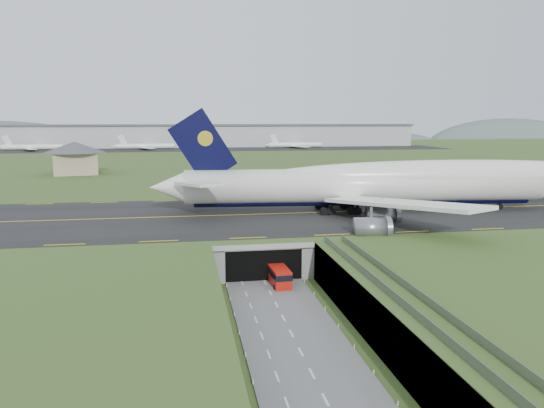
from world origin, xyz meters
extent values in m
plane|color=#3E5823|center=(0.00, 0.00, 0.00)|extent=(900.00, 900.00, 0.00)
cube|color=gray|center=(0.00, 0.00, 3.00)|extent=(800.00, 800.00, 6.00)
cube|color=slate|center=(0.00, -7.50, 0.10)|extent=(12.00, 75.00, 0.20)
cube|color=black|center=(0.00, 33.00, 6.09)|extent=(800.00, 44.00, 0.18)
cube|color=gray|center=(0.00, 19.00, 5.50)|extent=(16.00, 22.00, 1.00)
cube|color=gray|center=(-7.00, 19.00, 3.00)|extent=(2.00, 22.00, 6.00)
cube|color=gray|center=(7.00, 19.00, 3.00)|extent=(2.00, 22.00, 6.00)
cube|color=black|center=(0.00, 14.00, 2.50)|extent=(12.00, 12.00, 5.00)
cube|color=#A8A8A3|center=(0.00, 7.95, 5.60)|extent=(17.00, 0.50, 0.80)
cube|color=#A8A8A3|center=(11.00, -18.50, 5.80)|extent=(3.00, 53.00, 0.50)
cube|color=gray|center=(9.60, -18.50, 6.55)|extent=(0.06, 53.00, 1.00)
cube|color=gray|center=(12.40, -18.50, 6.55)|extent=(0.06, 53.00, 1.00)
cylinder|color=#A8A8A3|center=(11.00, -28.00, 2.80)|extent=(0.90, 0.90, 5.60)
cylinder|color=#A8A8A3|center=(11.00, -16.00, 2.80)|extent=(0.90, 0.90, 5.60)
cylinder|color=#A8A8A3|center=(11.00, -4.00, 2.80)|extent=(0.90, 0.90, 5.60)
cylinder|color=white|center=(24.71, 32.71, 11.56)|extent=(73.43, 13.39, 6.88)
sphere|color=white|center=(61.12, 29.44, 11.56)|extent=(7.32, 7.32, 6.74)
cone|color=white|center=(-14.91, 36.27, 11.56)|extent=(8.08, 7.18, 6.54)
ellipsoid|color=white|center=(44.37, 30.95, 13.10)|extent=(85.31, 13.91, 7.23)
ellipsoid|color=black|center=(60.05, 29.54, 12.42)|extent=(5.07, 3.43, 2.41)
cylinder|color=black|center=(24.71, 32.71, 8.87)|extent=(69.44, 9.08, 2.89)
cube|color=white|center=(28.39, 49.65, 10.48)|extent=(24.70, 30.68, 2.89)
cube|color=white|center=(-7.77, 43.72, 13.17)|extent=(10.52, 12.56, 1.10)
cube|color=white|center=(25.31, 15.38, 10.48)|extent=(20.38, 32.40, 2.89)
cube|color=white|center=(-9.21, 27.66, 13.17)|extent=(9.06, 12.79, 1.10)
cube|color=black|center=(-7.95, 35.64, 19.62)|extent=(13.68, 1.86, 15.21)
cylinder|color=gold|center=(-7.42, 35.59, 21.23)|extent=(3.07, 1.02, 3.01)
cylinder|color=slate|center=(26.40, 42.81, 7.15)|extent=(5.89, 4.03, 3.55)
cylinder|color=slate|center=(22.35, 54.51, 7.15)|extent=(5.89, 4.03, 3.55)
cylinder|color=slate|center=(24.57, 22.47, 7.15)|extent=(5.89, 4.03, 3.55)
cylinder|color=slate|center=(18.50, 11.68, 7.15)|extent=(5.89, 4.03, 3.55)
cylinder|color=black|center=(53.84, 30.10, 6.77)|extent=(1.23, 0.64, 1.18)
cube|color=black|center=(19.89, 33.14, 6.93)|extent=(7.10, 8.07, 1.51)
cube|color=red|center=(1.96, 5.74, 1.54)|extent=(2.82, 6.79, 2.67)
cube|color=black|center=(1.96, 5.74, 2.07)|extent=(2.87, 6.88, 0.89)
cube|color=black|center=(1.96, 5.74, 0.42)|extent=(2.62, 6.34, 0.45)
cylinder|color=black|center=(0.91, 3.46, 0.49)|extent=(0.35, 0.82, 0.80)
cylinder|color=black|center=(0.69, 7.91, 0.49)|extent=(0.35, 0.82, 0.80)
cylinder|color=black|center=(3.22, 3.58, 0.49)|extent=(0.35, 0.82, 0.80)
cylinder|color=black|center=(3.00, 8.02, 0.49)|extent=(0.35, 0.82, 0.80)
cube|color=tan|center=(-48.80, 122.26, 9.78)|extent=(16.80, 16.80, 7.56)
cone|color=#4C4C51|center=(-48.80, 122.26, 15.45)|extent=(24.64, 24.64, 3.78)
cube|color=#B2B2B2|center=(0.00, 300.00, 13.50)|extent=(300.00, 22.00, 15.00)
cube|color=#4C4C51|center=(0.00, 300.00, 21.00)|extent=(302.00, 24.00, 1.20)
cube|color=black|center=(0.00, 270.00, 6.14)|extent=(320.00, 50.00, 0.08)
cylinder|color=white|center=(-102.56, 275.00, 8.18)|extent=(34.00, 3.20, 3.20)
cylinder|color=white|center=(-34.75, 275.00, 8.18)|extent=(34.00, 3.20, 3.20)
cylinder|color=white|center=(62.01, 275.00, 8.18)|extent=(34.00, 3.20, 3.20)
ellipsoid|color=#50615B|center=(120.00, 430.00, -4.00)|extent=(260.00, 91.00, 44.00)
ellipsoid|color=#50615B|center=(320.00, 430.00, -4.00)|extent=(180.00, 63.00, 60.00)
camera|label=1|loc=(-12.05, -70.50, 24.97)|focal=35.00mm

